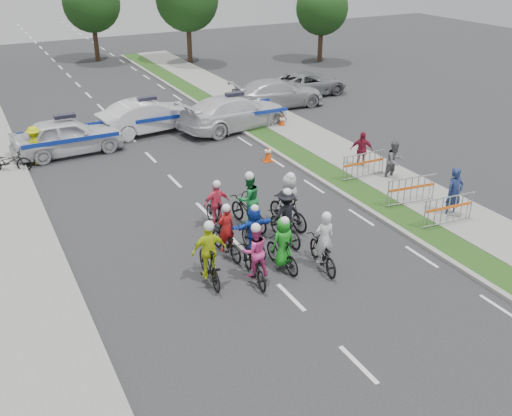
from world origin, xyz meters
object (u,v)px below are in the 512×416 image
civilian_sedan (278,93)px  rider_7 (288,206)px  rider_2 (254,259)px  rider_1 (283,248)px  rider_3 (209,258)px  spectator_0 (454,193)px  rider_5 (254,233)px  rider_0 (323,249)px  police_car_1 (148,116)px  civilian_suv (308,84)px  rider_9 (217,210)px  spectator_2 (361,150)px  barrier_2 (363,166)px  rider_4 (285,221)px  parked_bike (8,161)px  tree_4 (91,3)px  police_car_2 (235,112)px  marshal_hiviz (35,145)px  cone_0 (268,153)px  barrier_0 (448,212)px  barrier_1 (411,192)px  spectator_1 (394,161)px  tree_2 (322,9)px  police_car_0 (68,136)px  rider_6 (226,238)px  rider_8 (248,207)px  cone_1 (282,121)px

civilian_sedan → rider_7: bearing=155.9°
rider_2 → rider_7: size_ratio=0.94×
rider_1 → rider_3: size_ratio=0.89×
spectator_0 → rider_5: bearing=176.3°
rider_0 → police_car_1: bearing=-77.8°
rider_0 → civilian_suv: (10.20, 17.01, 0.08)m
rider_9 → spectator_2: (7.46, 2.13, 0.12)m
barrier_2 → rider_4: bearing=-150.8°
rider_2 → parked_bike: bearing=-58.3°
tree_4 → rider_0: bearing=-92.4°
police_car_2 → marshal_hiviz: police_car_2 is taller
cone_0 → civilian_suv: bearing=49.3°
marshal_hiviz → barrier_0: (11.18, -12.35, -0.26)m
barrier_1 → spectator_1: bearing=64.5°
barrier_0 → tree_2: (11.30, 24.86, 3.27)m
police_car_0 → parked_bike: size_ratio=2.67×
rider_6 → parked_bike: 11.35m
rider_8 → cone_1: size_ratio=2.93×
rider_5 → spectator_1: bearing=-160.6°
police_car_2 → marshal_hiviz: bearing=83.9°
civilian_suv → rider_4: bearing=142.9°
police_car_0 → marshal_hiviz: bearing=111.8°
rider_3 → tree_4: 32.78m
cone_1 → barrier_2: bearing=-94.0°
rider_0 → tree_2: tree_2 is taller
police_car_0 → rider_7: bearing=-156.6°
barrier_0 → cone_0: (-2.36, 8.11, -0.22)m
rider_0 → barrier_1: size_ratio=0.95×
rider_0 → cone_0: 8.79m
rider_2 → spectator_2: rider_2 is taller
rider_0 → rider_3: size_ratio=0.97×
rider_5 → rider_0: bearing=131.1°
spectator_0 → rider_9: bearing=162.2°
rider_3 → tree_4: size_ratio=0.31×
rider_8 → barrier_2: rider_8 is taller
police_car_0 → barrier_1: size_ratio=2.40×
rider_3 → rider_5: rider_3 is taller
rider_0 → barrier_1: bearing=-148.0°
rider_5 → police_car_1: (0.88, 12.90, 0.08)m
police_car_1 → rider_1: bearing=169.9°
police_car_0 → spectator_0: bearing=-142.4°
spectator_2 → police_car_2: bearing=142.0°
police_car_0 → tree_2: size_ratio=0.83×
rider_3 → barrier_0: size_ratio=0.97×
rider_0 → civilian_suv: bearing=-110.8°
rider_3 → tree_4: bearing=-92.5°
rider_1 → civilian_sedan: (8.38, 15.09, 0.09)m
rider_7 → barrier_1: 4.73m
rider_6 → rider_9: bearing=-110.2°
rider_8 → barrier_1: (5.85, -1.25, -0.18)m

